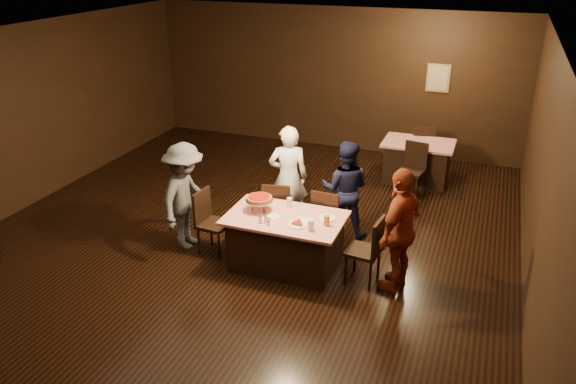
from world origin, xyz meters
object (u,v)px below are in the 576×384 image
object	(u,v)px
pizza_stand	(259,199)
plate_empty	(327,218)
chair_far_right	(329,218)
glass_front_right	(311,225)
back_table	(417,162)
diner_white_jacket	(288,177)
diner_navy_hoodie	(345,189)
glass_amber	(327,221)
main_table	(285,241)
chair_far_left	(278,209)
chair_back_near	(411,170)
diner_red_shirt	(400,230)
chair_back_far	(422,147)
chair_end_left	(214,223)
diner_grey_knit	(185,196)
glass_back	(289,203)
chair_end_right	(363,250)

from	to	relation	value
pizza_stand	plate_empty	distance (m)	0.97
chair_far_right	glass_front_right	bearing A→B (deg)	96.72
back_table	glass_front_right	bearing A→B (deg)	-101.01
back_table	plate_empty	size ratio (longest dim) A/B	5.20
back_table	diner_white_jacket	bearing A→B (deg)	-122.12
diner_navy_hoodie	glass_amber	xyz separation A→B (m)	(0.09, -1.25, 0.08)
back_table	chair_far_right	xyz separation A→B (m)	(-0.83, -3.03, 0.09)
main_table	chair_far_right	distance (m)	0.85
chair_far_left	chair_back_near	size ratio (longest dim) A/B	1.00
chair_back_near	diner_red_shirt	world-z (taller)	diner_red_shirt
diner_navy_hoodie	chair_far_right	bearing A→B (deg)	68.81
chair_far_right	chair_back_far	size ratio (longest dim) A/B	1.00
chair_back_far	glass_front_right	distance (m)	4.71
main_table	pizza_stand	distance (m)	0.70
chair_far_right	chair_end_left	world-z (taller)	same
main_table	chair_far_left	bearing A→B (deg)	118.07
chair_back_near	glass_front_right	distance (m)	3.44
diner_grey_knit	glass_back	world-z (taller)	diner_grey_knit
chair_back_far	glass_amber	bearing A→B (deg)	69.01
chair_back_near	glass_amber	distance (m)	3.21
chair_end_right	glass_back	distance (m)	1.24
pizza_stand	plate_empty	size ratio (longest dim) A/B	1.52
plate_empty	glass_front_right	xyz separation A→B (m)	(-0.10, -0.40, 0.06)
diner_navy_hoodie	glass_front_right	world-z (taller)	diner_navy_hoodie
pizza_stand	glass_amber	xyz separation A→B (m)	(1.00, -0.10, -0.11)
chair_end_left	chair_back_near	distance (m)	3.86
plate_empty	glass_front_right	size ratio (longest dim) A/B	1.79
chair_back_near	plate_empty	world-z (taller)	chair_back_near
chair_far_left	chair_far_right	world-z (taller)	same
chair_back_near	chair_far_left	bearing A→B (deg)	-114.45
chair_far_right	chair_end_right	xyz separation A→B (m)	(0.70, -0.75, 0.00)
back_table	chair_end_right	xyz separation A→B (m)	(-0.13, -3.78, 0.09)
main_table	glass_back	distance (m)	0.55
main_table	chair_back_near	bearing A→B (deg)	68.16
pizza_stand	chair_end_left	bearing A→B (deg)	-175.91
diner_red_shirt	glass_front_right	xyz separation A→B (m)	(-1.10, -0.28, 0.00)
main_table	plate_empty	xyz separation A→B (m)	(0.55, 0.15, 0.39)
chair_end_right	diner_navy_hoodie	size ratio (longest dim) A/B	0.62
chair_end_left	diner_grey_knit	distance (m)	0.58
main_table	chair_far_right	xyz separation A→B (m)	(0.40, 0.75, 0.09)
pizza_stand	glass_back	xyz separation A→B (m)	(0.35, 0.25, -0.11)
chair_back_far	diner_red_shirt	world-z (taller)	diner_red_shirt
chair_far_left	glass_front_right	distance (m)	1.36
back_table	chair_far_right	distance (m)	3.14
chair_end_left	main_table	bearing A→B (deg)	-85.62
chair_far_left	diner_white_jacket	xyz separation A→B (m)	(0.00, 0.43, 0.36)
chair_back_far	diner_white_jacket	bearing A→B (deg)	50.13
diner_white_jacket	chair_end_right	bearing A→B (deg)	120.01
chair_end_left	glass_back	world-z (taller)	chair_end_left
chair_end_left	glass_back	size ratio (longest dim) A/B	6.79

